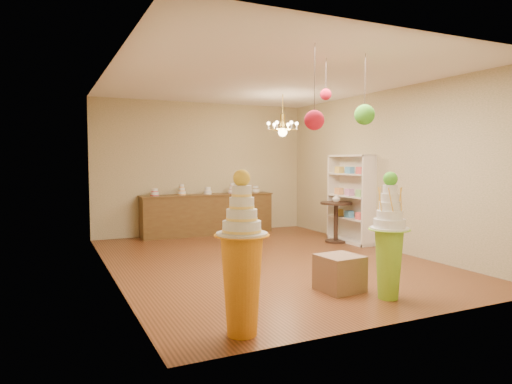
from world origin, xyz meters
name	(u,v)px	position (x,y,z in m)	size (l,w,h in m)	color
floor	(266,260)	(0.00, 0.00, 0.00)	(6.50, 6.50, 0.00)	#593018
ceiling	(266,80)	(0.00, 0.00, 3.00)	(6.50, 6.50, 0.00)	silver
wall_back	(203,168)	(0.00, 3.25, 1.50)	(5.00, 0.04, 3.00)	tan
wall_front	(407,179)	(0.00, -3.25, 1.50)	(5.00, 0.04, 3.00)	tan
wall_left	(110,173)	(-2.50, 0.00, 1.50)	(0.04, 6.50, 3.00)	tan
wall_right	(384,170)	(2.50, 0.00, 1.50)	(0.04, 6.50, 3.00)	tan
pedestal_green	(389,247)	(0.41, -2.54, 0.64)	(0.56, 0.56, 1.55)	#7FB928
pedestal_orange	(242,270)	(-1.67, -2.85, 0.64)	(0.65, 0.65, 1.60)	orange
burlap_riser	(340,273)	(0.07, -2.01, 0.23)	(0.51, 0.51, 0.46)	brown
sideboard	(208,214)	(0.00, 2.97, 0.48)	(3.04, 0.54, 1.16)	#4F3619
shelving_unit	(351,199)	(2.34, 0.80, 0.90)	(0.33, 1.20, 1.80)	beige
round_table	(336,216)	(2.06, 0.91, 0.54)	(0.81, 0.81, 0.83)	black
vase	(336,198)	(2.06, 0.91, 0.91)	(0.16, 0.16, 0.17)	beige
pom_red_left	(314,120)	(-0.57, -2.38, 2.14)	(0.23, 0.23, 0.97)	#433630
pom_green_mid	(365,115)	(0.27, -2.21, 2.25)	(0.25, 0.25, 0.88)	#433630
pom_red_right	(326,94)	(-0.02, -1.79, 2.54)	(0.15, 0.15, 0.54)	#433630
chandelier	(283,129)	(1.01, 1.29, 2.30)	(0.84, 0.84, 0.85)	gold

